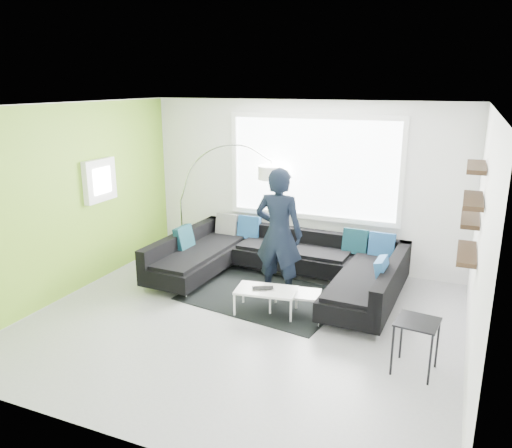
# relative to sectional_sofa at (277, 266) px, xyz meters

# --- Properties ---
(ground) EXTENTS (5.50, 5.50, 0.00)m
(ground) POSITION_rel_sectional_sofa_xyz_m (-0.02, -1.28, -0.35)
(ground) COLOR gray
(ground) RESTS_ON ground
(room_shell) EXTENTS (5.54, 5.04, 2.82)m
(room_shell) POSITION_rel_sectional_sofa_xyz_m (0.02, -1.07, 1.46)
(room_shell) COLOR white
(room_shell) RESTS_ON ground
(sectional_sofa) EXTENTS (3.72, 2.39, 0.78)m
(sectional_sofa) POSITION_rel_sectional_sofa_xyz_m (0.00, 0.00, 0.00)
(sectional_sofa) COLOR black
(sectional_sofa) RESTS_ON ground
(rug) EXTENTS (2.47, 1.95, 0.01)m
(rug) POSITION_rel_sectional_sofa_xyz_m (-0.05, -0.41, -0.34)
(rug) COLOR black
(rug) RESTS_ON ground
(coffee_table) EXTENTS (1.13, 0.76, 0.35)m
(coffee_table) POSITION_rel_sectional_sofa_xyz_m (0.35, -0.81, -0.17)
(coffee_table) COLOR white
(coffee_table) RESTS_ON ground
(arc_lamp) EXTENTS (1.93, 0.55, 2.07)m
(arc_lamp) POSITION_rel_sectional_sofa_xyz_m (-2.14, 0.74, 0.69)
(arc_lamp) COLOR silver
(arc_lamp) RESTS_ON ground
(side_table) EXTENTS (0.49, 0.49, 0.60)m
(side_table) POSITION_rel_sectional_sofa_xyz_m (2.21, -1.63, -0.04)
(side_table) COLOR black
(side_table) RESTS_ON ground
(person) EXTENTS (0.72, 0.49, 1.93)m
(person) POSITION_rel_sectional_sofa_xyz_m (0.13, -0.32, 0.62)
(person) COLOR black
(person) RESTS_ON ground
(laptop) EXTENTS (0.43, 0.41, 0.02)m
(laptop) POSITION_rel_sectional_sofa_xyz_m (0.15, -0.96, 0.01)
(laptop) COLOR black
(laptop) RESTS_ON coffee_table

